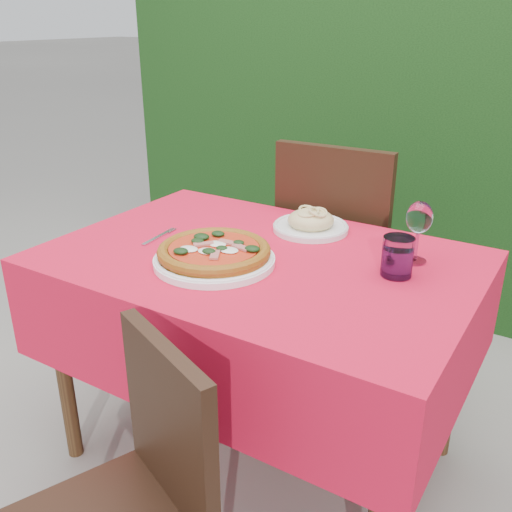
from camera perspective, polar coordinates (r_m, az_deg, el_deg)
The scene contains 10 objects.
ground at distance 2.11m, azimuth 0.27°, elevation -18.98°, with size 60.00×60.00×0.00m, color slate.
hedge at distance 3.04m, azimuth 16.19°, elevation 12.74°, with size 3.20×0.55×1.78m.
dining_table at distance 1.77m, azimuth 0.31°, elevation -4.45°, with size 1.26×0.86×0.75m.
chair_near at distance 1.37m, azimuth -11.87°, elevation -22.03°, with size 0.47×0.47×0.80m.
chair_far at distance 2.27m, azimuth 8.35°, elevation 0.86°, with size 0.46×0.46×0.98m.
pizza_plate at distance 1.64m, azimuth -4.21°, elevation 0.21°, with size 0.41×0.41×0.07m.
pasta_plate at distance 1.90m, azimuth 5.50°, elevation 3.29°, with size 0.25×0.25×0.07m.
water_glass at distance 1.60m, azimuth 13.94°, elevation -0.25°, with size 0.09×0.09×0.11m.
wine_glass at distance 1.68m, azimuth 16.01°, elevation 3.47°, with size 0.08×0.08×0.18m.
fork at distance 1.85m, azimuth -9.97°, elevation 1.77°, with size 0.02×0.18×0.00m, color #BCBCC3.
Camera 1 is at (0.82, -1.34, 1.41)m, focal length 40.00 mm.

